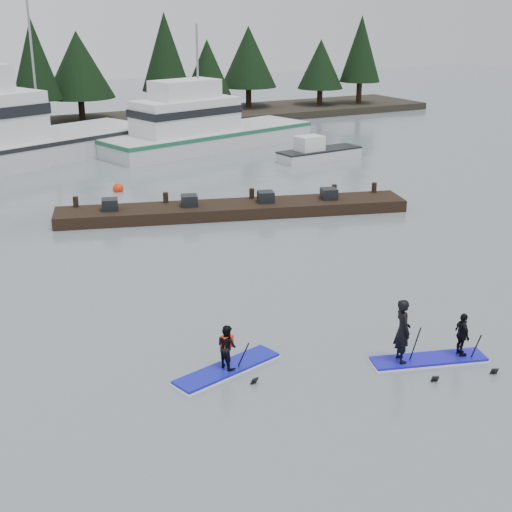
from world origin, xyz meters
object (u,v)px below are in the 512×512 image
fishing_boat_medium (203,138)px  paddleboard_duo (425,339)px  paddleboard_solo (227,356)px  floating_dock (234,209)px

fishing_boat_medium → paddleboard_duo: (-7.35, -30.90, 0.02)m
paddleboard_solo → paddleboard_duo: paddleboard_duo is taller
fishing_boat_medium → paddleboard_solo: fishing_boat_medium is taller
paddleboard_solo → floating_dock: bearing=48.7°
fishing_boat_medium → paddleboard_duo: bearing=-117.4°
paddleboard_solo → paddleboard_duo: (4.85, -2.02, 0.25)m
fishing_boat_medium → floating_dock: size_ratio=1.00×
fishing_boat_medium → paddleboard_solo: bearing=-126.9°
floating_dock → paddleboard_solo: size_ratio=5.03×
paddleboard_solo → fishing_boat_medium: bearing=52.8°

